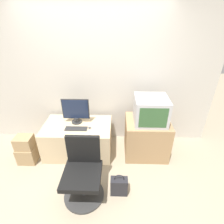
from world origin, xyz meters
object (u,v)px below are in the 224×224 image
Objects in this scene: main_monitor at (76,111)px; handbag at (119,186)px; keyboard at (76,129)px; mouse at (90,128)px; crt_tv at (151,110)px; cardboard_box_lower at (28,154)px; office_chair at (83,174)px.

main_monitor is 1.42m from handbag.
keyboard is at bearing -82.17° from main_monitor.
crt_tv is at bearing 3.88° from mouse.
keyboard is at bearing 11.07° from cardboard_box_lower.
main_monitor reaches higher than office_chair.
cardboard_box_lower is at bearing -168.93° from keyboard.
office_chair is at bearing 179.74° from handbag.
keyboard is at bearing -175.71° from crt_tv.
crt_tv is at bearing 4.29° from keyboard.
mouse is 1.05m from handbag.
crt_tv is (1.02, 0.07, 0.32)m from mouse.
mouse is at bearing 10.04° from cardboard_box_lower.
mouse is 1.07m from crt_tv.
main_monitor is at bearing 105.00° from office_chair.
cardboard_box_lower is at bearing -155.00° from main_monitor.
office_chair is at bearing -73.05° from keyboard.
crt_tv is 0.59× the size of office_chair.
main_monitor is at bearing 25.00° from cardboard_box_lower.
crt_tv is at bearing 59.65° from handbag.
handbag is at bearing -57.68° from mouse.
office_chair reaches higher than keyboard.
mouse is at bearing -36.87° from main_monitor.
handbag reaches higher than cardboard_box_lower.
main_monitor reaches higher than keyboard.
crt_tv reaches higher than cardboard_box_lower.
crt_tv is 1.43m from office_chair.
mouse reaches higher than cardboard_box_lower.
handbag is at bearing -52.43° from main_monitor.
main_monitor is 1.57× the size of cardboard_box_lower.
cardboard_box_lower is at bearing -172.91° from crt_tv.
crt_tv is at bearing 7.09° from cardboard_box_lower.
mouse is 1.19m from cardboard_box_lower.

